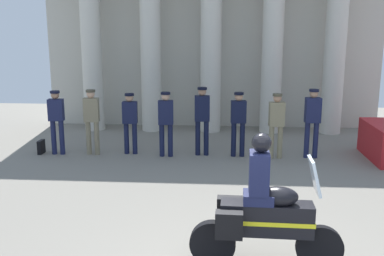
% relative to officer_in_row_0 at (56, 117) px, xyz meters
% --- Properties ---
extents(colonnade_backdrop, '(11.01, 1.50, 6.43)m').
position_rel_officer_in_row_0_xyz_m(colonnade_backdrop, '(3.90, 3.59, 2.28)').
color(colonnade_backdrop, beige).
rests_on(colonnade_backdrop, ground_plane).
extents(officer_in_row_0, '(0.40, 0.25, 1.68)m').
position_rel_officer_in_row_0_xyz_m(officer_in_row_0, '(0.00, 0.00, 0.00)').
color(officer_in_row_0, '#191E42').
rests_on(officer_in_row_0, ground_plane).
extents(officer_in_row_1, '(0.40, 0.25, 1.71)m').
position_rel_officer_in_row_0_xyz_m(officer_in_row_1, '(0.92, 0.05, 0.02)').
color(officer_in_row_1, '#7A7056').
rests_on(officer_in_row_1, ground_plane).
extents(officer_in_row_2, '(0.40, 0.25, 1.61)m').
position_rel_officer_in_row_0_xyz_m(officer_in_row_2, '(1.89, 0.18, -0.05)').
color(officer_in_row_2, '#141938').
rests_on(officer_in_row_2, ground_plane).
extents(officer_in_row_3, '(0.40, 0.25, 1.67)m').
position_rel_officer_in_row_0_xyz_m(officer_in_row_3, '(2.86, 0.00, -0.01)').
color(officer_in_row_3, '#141938').
rests_on(officer_in_row_3, ground_plane).
extents(officer_in_row_4, '(0.40, 0.25, 1.78)m').
position_rel_officer_in_row_0_xyz_m(officer_in_row_4, '(3.78, 0.18, 0.06)').
color(officer_in_row_4, black).
rests_on(officer_in_row_4, ground_plane).
extents(officer_in_row_5, '(0.40, 0.25, 1.67)m').
position_rel_officer_in_row_0_xyz_m(officer_in_row_5, '(4.70, 0.13, -0.01)').
color(officer_in_row_5, black).
rests_on(officer_in_row_5, ground_plane).
extents(officer_in_row_6, '(0.40, 0.25, 1.66)m').
position_rel_officer_in_row_0_xyz_m(officer_in_row_6, '(5.66, 0.04, -0.02)').
color(officer_in_row_6, '#847A5B').
rests_on(officer_in_row_6, ground_plane).
extents(officer_in_row_7, '(0.40, 0.25, 1.76)m').
position_rel_officer_in_row_0_xyz_m(officer_in_row_7, '(6.56, 0.14, 0.05)').
color(officer_in_row_7, '#191E42').
rests_on(officer_in_row_7, ground_plane).
extents(motorcycle_with_rider, '(2.09, 0.71, 1.90)m').
position_rel_officer_in_row_0_xyz_m(motorcycle_with_rider, '(4.85, -5.38, -0.20)').
color(motorcycle_with_rider, black).
rests_on(motorcycle_with_rider, ground_plane).
extents(briefcase_on_ground, '(0.10, 0.32, 0.36)m').
position_rel_officer_in_row_0_xyz_m(briefcase_on_ground, '(-0.47, 0.02, -0.82)').
color(briefcase_on_ground, black).
rests_on(briefcase_on_ground, ground_plane).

